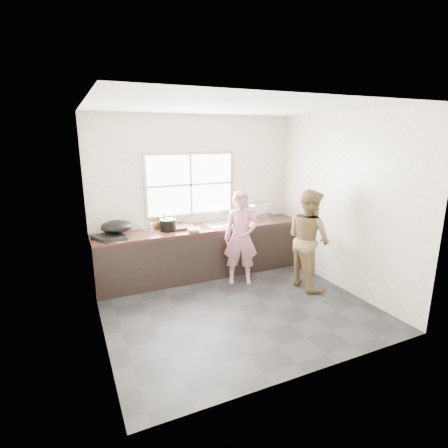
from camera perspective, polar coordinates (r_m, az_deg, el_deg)
name	(u,v)px	position (r m, az deg, el deg)	size (l,w,h in m)	color
floor	(237,307)	(5.12, 2.08, -13.32)	(3.60, 3.20, 0.01)	#252527
ceiling	(239,107)	(4.54, 2.40, 18.56)	(3.60, 3.20, 0.01)	silver
wall_back	(196,195)	(6.09, -4.62, 4.66)	(3.60, 0.01, 2.70)	beige
wall_left	(94,229)	(4.17, -20.47, -0.73)	(0.01, 3.20, 2.70)	silver
wall_right	(342,203)	(5.68, 18.73, 3.24)	(0.01, 3.20, 2.70)	beige
wall_front	(316,249)	(3.35, 14.76, -3.91)	(3.60, 0.01, 2.70)	beige
cabinet	(203,252)	(6.04, -3.41, -4.62)	(3.60, 0.62, 0.82)	black
countertop	(203,228)	(5.91, -3.47, -0.67)	(3.60, 0.64, 0.04)	#371B16
sink	(222,225)	(6.04, -0.38, -0.09)	(0.55, 0.45, 0.02)	silver
faucet	(217,214)	(6.18, -1.15, 1.64)	(0.02, 0.02, 0.30)	silver
window_frame	(190,184)	(6.02, -5.51, 6.45)	(1.60, 0.05, 1.10)	#9EA0A5
window_glazing	(191,185)	(5.99, -5.43, 6.42)	(1.50, 0.01, 1.00)	white
woman	(241,241)	(5.64, 2.80, -2.77)	(0.52, 0.34, 1.42)	#BA6F84
person_side	(309,239)	(5.63, 13.65, -2.38)	(0.77, 0.60, 1.58)	brown
cutting_board	(177,227)	(5.87, -7.65, -0.47)	(0.44, 0.44, 0.04)	black
cleaver	(188,226)	(5.85, -5.93, -0.25)	(0.19, 0.09, 0.01)	silver
bowl_mince	(194,230)	(5.63, -4.90, -0.99)	(0.20, 0.20, 0.05)	white
bowl_crabs	(238,224)	(5.97, 2.31, 0.02)	(0.22, 0.22, 0.07)	white
bowl_held	(236,223)	(6.02, 1.98, 0.14)	(0.20, 0.20, 0.06)	white
black_pot	(168,225)	(5.73, -9.14, -0.15)	(0.26, 0.26, 0.19)	black
plate_food	(165,227)	(5.93, -9.67, -0.54)	(0.22, 0.22, 0.02)	silver
bottle_green	(164,220)	(5.91, -9.70, 0.72)	(0.11, 0.11, 0.28)	#297E29
bottle_brown_tall	(161,224)	(5.85, -10.31, 0.05)	(0.08, 0.08, 0.18)	#461E11
bottle_brown_short	(155,224)	(5.89, -11.24, -0.04)	(0.12, 0.12, 0.15)	#523814
glass_jar	(152,226)	(5.88, -11.69, -0.29)	(0.08, 0.08, 0.11)	white
burner	(108,237)	(5.50, -18.36, -2.03)	(0.38, 0.38, 0.06)	black
wok	(117,227)	(5.59, -17.12, -0.40)	(0.47, 0.47, 0.18)	black
dish_rack	(258,211)	(6.46, 5.64, 2.13)	(0.40, 0.28, 0.30)	#BBBEC2
pot_lid_left	(121,240)	(5.38, -16.41, -2.49)	(0.25, 0.25, 0.01)	silver
pot_lid_right	(150,229)	(5.85, -12.06, -0.88)	(0.27, 0.27, 0.01)	silver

